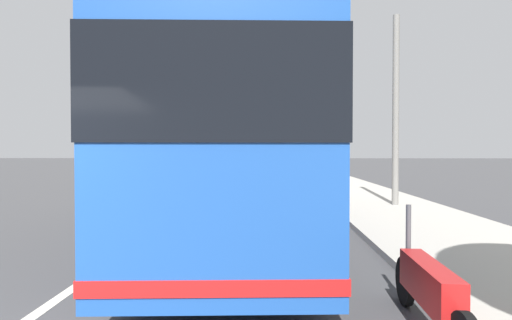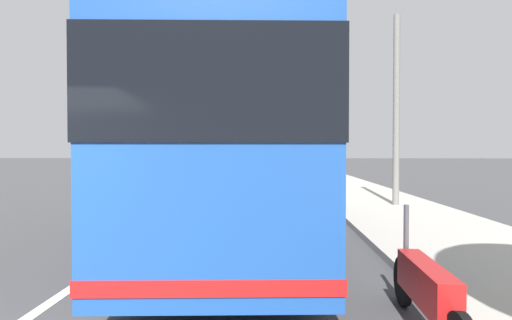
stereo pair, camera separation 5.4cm
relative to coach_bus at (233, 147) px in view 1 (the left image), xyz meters
The scene contains 9 objects.
sidewalk_curb 5.81m from the coach_bus, 56.67° to the right, with size 110.00×3.60×0.14m, color #B2ADA3.
lane_divider_line 4.05m from the coach_bus, 31.62° to the left, with size 110.00×0.16×0.01m, color silver.
coach_bus is the anchor object (origin of this frame).
motorcycle_by_tree 5.68m from the coach_bus, 153.63° to the right, with size 2.33×0.29×1.24m.
car_ahead_same_lane 20.59m from the coach_bus, ahead, with size 4.50×1.91×1.36m.
car_behind_bus 14.73m from the coach_bus, 16.31° to the left, with size 4.27×2.00×1.46m.
car_far_distant 39.88m from the coach_bus, ahead, with size 4.44×2.06×1.51m.
car_oncoming 40.08m from the coach_bus, ahead, with size 4.59×2.03×1.51m.
utility_pole 6.72m from the coach_bus, 47.47° to the right, with size 0.21×0.21×6.25m, color slate.
Camera 1 is at (-2.17, -2.69, 1.87)m, focal length 29.28 mm.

